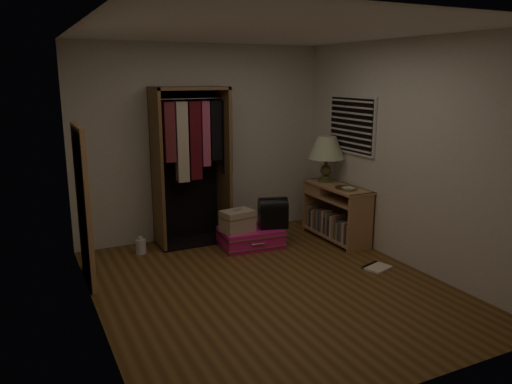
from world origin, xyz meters
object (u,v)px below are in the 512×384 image
Objects in this scene: floor_mirror at (84,206)px; open_wardrobe at (193,152)px; train_case at (237,221)px; pink_suitcase at (251,237)px; console_bookshelf at (334,211)px; table_lamp at (327,149)px; black_bag at (273,212)px; white_jug at (141,246)px.

open_wardrobe is at bearing 27.42° from floor_mirror.
open_wardrobe reaches higher than train_case.
floor_mirror is 2.20m from pink_suitcase.
open_wardrobe is at bearing 157.39° from console_bookshelf.
table_lamp is at bearing 5.05° from floor_mirror.
console_bookshelf is 0.89m from black_bag.
floor_mirror is 2.03× the size of pink_suitcase.
white_jug is at bearing -167.65° from open_wardrobe.
open_wardrobe is 1.82m from table_lamp.
console_bookshelf is 0.55× the size of open_wardrobe.
table_lamp is 2.79m from white_jug.
pink_suitcase is 1.60m from table_lamp.
train_case is at bearing -55.37° from open_wardrobe.
white_jug is at bearing 40.26° from floor_mirror.
table_lamp is (1.76, -0.48, -0.00)m from open_wardrobe.
floor_mirror is 7.64× the size of white_jug.
white_jug is (-1.36, 0.36, -0.03)m from pink_suitcase.
table_lamp is (1.37, 0.07, 0.83)m from train_case.
white_jug is at bearing 169.65° from pink_suitcase.
black_bag is (-0.88, 0.13, 0.06)m from console_bookshelf.
table_lamp reaches higher than pink_suitcase.
console_bookshelf is at bearing -16.26° from train_case.
pink_suitcase is at bearing 170.26° from console_bookshelf.
console_bookshelf is 1.22m from pink_suitcase.
open_wardrobe reaches higher than console_bookshelf.
pink_suitcase is 1.40m from white_jug.
console_bookshelf reaches higher than pink_suitcase.
pink_suitcase is (2.07, 0.24, -0.73)m from floor_mirror.
table_lamp is at bearing -15.37° from open_wardrobe.
pink_suitcase is 1.88× the size of train_case.
black_bag reaches higher than pink_suitcase.
open_wardrobe reaches higher than black_bag.
train_case is 0.50m from black_bag.
table_lamp reaches higher than white_jug.
floor_mirror reaches higher than pink_suitcase.
console_bookshelf is 1.38m from train_case.
console_bookshelf is at bearing -12.49° from white_jug.
open_wardrobe is 3.26× the size of table_lamp.
pink_suitcase is 3.76× the size of white_jug.
floor_mirror is 2.40m from black_bag.
open_wardrobe is at bearing 142.20° from pink_suitcase.
black_bag is at bearing -8.87° from pink_suitcase.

